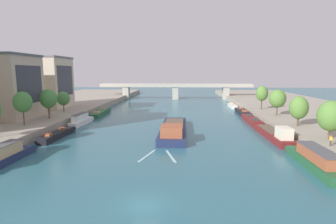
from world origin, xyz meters
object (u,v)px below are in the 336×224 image
Objects in this scene: tree_right_second at (331,116)px; moored_boat_left_near at (81,120)px; moored_boat_right_midway at (316,160)px; bridge_far at (175,89)px; moored_boat_left_far at (3,156)px; moored_boat_right_lone at (242,112)px; tree_right_far at (278,99)px; moored_boat_left_gap_after at (57,135)px; barge_midriver at (173,129)px; person_on_quay at (331,140)px; moored_boat_right_near at (274,134)px; moored_boat_right_downstream at (251,120)px; moored_boat_right_upstream at (232,106)px; tree_left_end_of_row at (23,102)px; tree_left_distant at (63,99)px; tree_left_by_lamp at (48,99)px; moored_boat_left_lone at (100,113)px; tree_right_nearest at (262,93)px; tree_right_by_lamp at (299,108)px.

moored_boat_left_near is at bearing 158.29° from tree_right_second.
bridge_far is (-21.16, 89.48, 3.57)m from moored_boat_right_midway.
moored_boat_right_lone is (42.93, 47.25, -0.53)m from moored_boat_left_far.
tree_right_far is at bearing 89.92° from tree_right_second.
moored_boat_right_lone is at bearing 37.44° from moored_boat_left_gap_after.
person_on_quay is (23.53, -14.70, 1.87)m from barge_midriver.
moored_boat_right_near is at bearing 90.87° from moored_boat_right_midway.
moored_boat_right_downstream is at bearing 23.68° from moored_boat_left_gap_after.
moored_boat_right_upstream is 67.40m from tree_left_end_of_row.
bridge_far reaches higher than moored_boat_right_downstream.
moored_boat_right_midway is at bearing -76.69° from bridge_far.
moored_boat_left_near is at bearing -173.90° from tree_right_far.
tree_right_far reaches higher than bridge_far.
barge_midriver is 1.46× the size of moored_boat_right_near.
tree_left_distant reaches higher than moored_boat_left_far.
tree_left_by_lamp reaches higher than moored_boat_left_gap_after.
moored_boat_left_near is at bearing -172.79° from moored_boat_right_downstream.
tree_right_far is at bearing -79.10° from moored_boat_right_upstream.
moored_boat_left_gap_after is 41.67m from moored_boat_right_near.
bridge_far is (28.78, 54.50, -0.81)m from tree_left_distant.
person_on_quay is at bearing -13.06° from tree_left_end_of_row.
person_on_quay is at bearing -85.27° from moored_boat_right_lone.
moored_boat_left_gap_after is at bearing -105.37° from bridge_far.
moored_boat_left_gap_after is 0.73× the size of moored_boat_right_near.
moored_boat_left_lone is 60.02m from person_on_quay.
tree_left_distant is at bearing 96.24° from tree_left_by_lamp.
tree_right_nearest is 39.35m from person_on_quay.
tree_right_far is (6.08, -0.17, 5.45)m from moored_boat_right_downstream.
moored_boat_right_downstream reaches higher than moored_boat_left_gap_after.
tree_right_by_lamp is at bearing -25.91° from moored_boat_left_lone.
moored_boat_left_near is at bearing -141.06° from moored_boat_right_upstream.
moored_boat_left_lone is 2.34× the size of tree_right_far.
moored_boat_left_near is 1.06× the size of moored_boat_right_upstream.
person_on_quay reaches higher than moored_boat_left_near.
tree_right_far is at bearing -11.92° from moored_boat_left_lone.
tree_right_far reaches higher than moored_boat_left_near.
moored_boat_left_gap_after is 10.36m from tree_left_end_of_row.
moored_boat_right_downstream is 2.14× the size of tree_right_far.
moored_boat_right_lone is (0.74, 31.01, -0.37)m from moored_boat_right_near.
tree_right_second reaches higher than moored_boat_left_far.
moored_boat_left_gap_after is 7.42× the size of person_on_quay.
tree_right_far is (55.75, 15.53, -0.51)m from tree_left_end_of_row.
moored_boat_left_gap_after is (-22.36, -4.74, -0.33)m from barge_midriver.
moored_boat_right_near is (41.93, -11.51, -0.18)m from moored_boat_left_near.
tree_right_by_lamp is at bearing -79.63° from moored_boat_right_lone.
tree_left_end_of_row is at bearing -89.97° from tree_left_distant.
tree_right_nearest is at bearing -74.44° from moored_boat_right_upstream.
moored_boat_left_gap_after is 28.22m from moored_boat_left_lone.
moored_boat_right_downstream is 0.20× the size of bridge_far.
tree_left_by_lamp reaches higher than person_on_quay.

